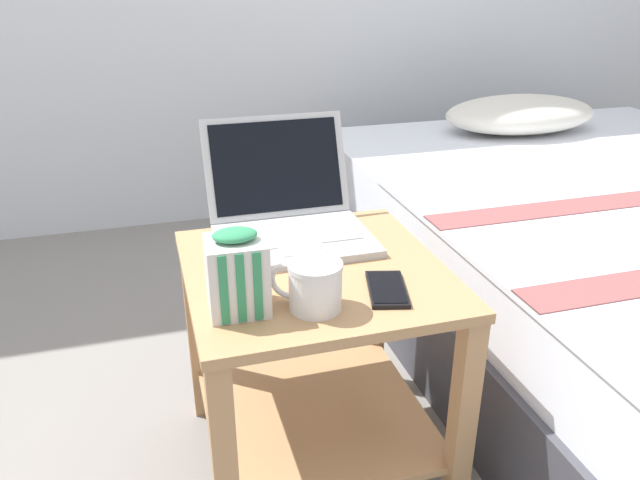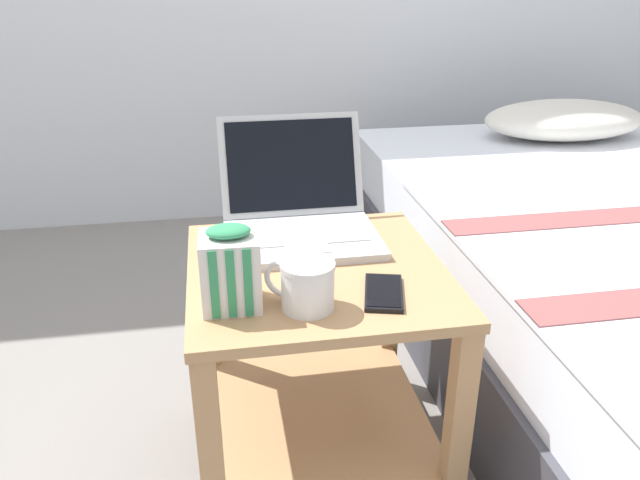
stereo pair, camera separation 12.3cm
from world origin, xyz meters
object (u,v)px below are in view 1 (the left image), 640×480
bed (625,251)px  snack_bag (237,273)px  cell_phone (387,289)px  laptop (289,215)px  mug_front_left (314,283)px

bed → snack_bag: (-1.30, -0.47, 0.34)m
cell_phone → laptop: bearing=110.4°
bed → mug_front_left: bearing=-157.0°
snack_bag → bed: bearing=19.6°
bed → snack_bag: 1.43m
bed → snack_bag: snack_bag is taller
mug_front_left → bed: bearing=23.0°
snack_bag → cell_phone: snack_bag is taller
cell_phone → bed: bearing=25.1°
mug_front_left → snack_bag: (-0.13, 0.03, 0.02)m
snack_bag → cell_phone: size_ratio=1.04×
bed → cell_phone: 1.16m
cell_phone → mug_front_left: bearing=-172.3°
mug_front_left → laptop: bearing=84.1°
bed → snack_bag: bearing=-160.4°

